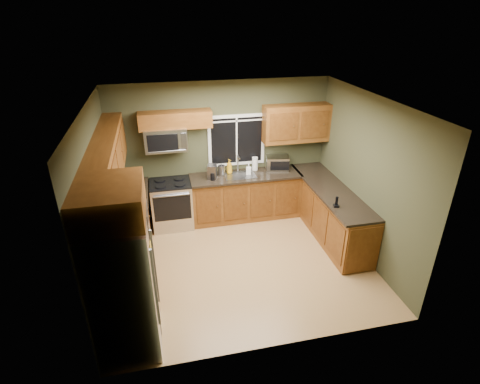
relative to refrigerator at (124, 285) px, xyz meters
name	(u,v)px	position (x,y,z in m)	size (l,w,h in m)	color
floor	(242,262)	(1.74, 1.30, -0.90)	(4.20, 4.20, 0.00)	#9D7445
ceiling	(242,103)	(1.74, 1.30, 1.80)	(4.20, 4.20, 0.00)	white
back_wall	(221,151)	(1.74, 3.10, 0.45)	(4.20, 4.20, 0.00)	#393B24
front_wall	(277,260)	(1.74, -0.50, 0.45)	(4.20, 4.20, 0.00)	#393B24
left_wall	(98,205)	(-0.36, 1.30, 0.45)	(3.60, 3.60, 0.00)	#393B24
right_wall	(366,178)	(3.84, 1.30, 0.45)	(3.60, 3.60, 0.00)	#393B24
window	(237,140)	(2.04, 3.08, 0.65)	(1.12, 0.03, 1.02)	white
base_cabinets_left	(130,237)	(-0.06, 1.78, -0.45)	(0.60, 2.65, 0.90)	brown
countertop_left	(127,212)	(-0.04, 1.78, 0.02)	(0.65, 2.65, 0.04)	black
base_cabinets_back	(245,197)	(2.15, 2.80, -0.45)	(2.17, 0.60, 0.90)	brown
countertop_back	(246,176)	(2.15, 2.78, 0.02)	(2.17, 0.65, 0.04)	black
base_cabinets_peninsula	(329,212)	(3.54, 1.84, -0.45)	(0.60, 2.52, 0.90)	brown
countertop_peninsula	(331,189)	(3.51, 1.85, 0.02)	(0.65, 2.50, 0.04)	black
upper_cabinets_left	(108,158)	(-0.20, 1.78, 0.96)	(0.33, 2.65, 0.72)	brown
upper_cabinets_back_left	(175,120)	(0.89, 2.94, 1.17)	(1.30, 0.33, 0.30)	brown
upper_cabinets_back_right	(296,123)	(3.19, 2.94, 0.96)	(1.30, 0.33, 0.72)	brown
upper_cabinet_over_fridge	(109,202)	(0.00, 0.00, 1.13)	(0.72, 0.90, 0.38)	brown
refrigerator	(124,285)	(0.00, 0.00, 0.00)	(0.74, 0.90, 1.80)	#B7B7BC
range	(172,204)	(0.69, 2.77, -0.43)	(0.76, 0.69, 0.94)	#B7B7BC
microwave	(166,139)	(0.69, 2.91, 0.83)	(0.76, 0.41, 0.42)	#B7B7BC
sink	(240,174)	(2.04, 2.79, 0.05)	(0.60, 0.42, 0.36)	slate
toaster_oven	(277,163)	(2.84, 2.92, 0.18)	(0.50, 0.42, 0.27)	#B7B7BC
coffee_maker	(212,172)	(1.49, 2.74, 0.17)	(0.21, 0.26, 0.27)	slate
kettle	(221,170)	(1.69, 2.86, 0.15)	(0.17, 0.17, 0.25)	#B7B7BC
paper_towel_roll	(255,164)	(2.39, 2.98, 0.17)	(0.14, 0.14, 0.29)	white
soap_bottle_a	(229,166)	(1.86, 2.92, 0.18)	(0.11, 0.11, 0.29)	#C88D12
soap_bottle_b	(249,169)	(2.22, 2.80, 0.14)	(0.09, 0.10, 0.21)	white
cordless_phone	(336,204)	(3.30, 1.19, 0.09)	(0.10, 0.10, 0.18)	black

